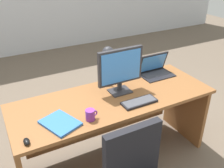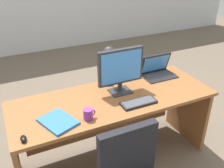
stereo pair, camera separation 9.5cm
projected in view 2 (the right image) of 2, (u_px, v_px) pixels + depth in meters
ground at (71, 94)px, 3.88m from camera, size 12.00×12.00×0.00m
desk at (111, 114)px, 2.47m from camera, size 1.88×0.70×0.76m
monitor at (121, 68)px, 2.29m from camera, size 0.44×0.16×0.43m
laptop at (157, 69)px, 2.71m from camera, size 0.35×0.24×0.23m
keyboard at (139, 103)px, 2.22m from camera, size 0.32×0.13×0.02m
mouse at (23, 139)px, 1.79m from camera, size 0.04×0.08×0.03m
desk_lamp at (109, 57)px, 2.39m from camera, size 0.12×0.14×0.40m
book at (58, 121)px, 1.98m from camera, size 0.31×0.35×0.02m
coffee_mug at (88, 114)px, 2.00m from camera, size 0.10×0.08×0.09m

